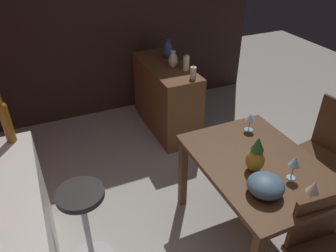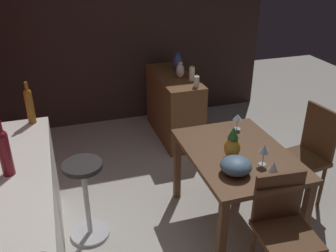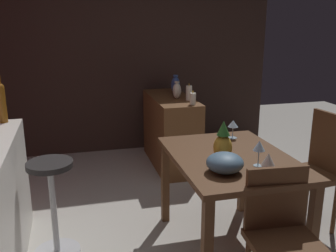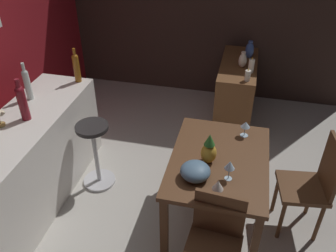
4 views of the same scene
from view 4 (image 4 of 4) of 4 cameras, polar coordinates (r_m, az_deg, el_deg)
ground_plane at (r=3.55m, az=1.38°, el=-14.01°), size 9.00×9.00×0.00m
wall_side_right at (r=5.09m, az=4.45°, el=19.03°), size 0.10×4.40×2.60m
dining_table at (r=3.09m, az=8.09°, el=-6.66°), size 1.11×0.81×0.74m
kitchen_counter at (r=3.59m, az=-22.07°, el=-6.47°), size 2.10×0.60×0.90m
sideboard_cabinet at (r=4.69m, az=10.76°, el=5.29°), size 1.10×0.44×0.82m
chair_near_window at (r=2.78m, az=7.43°, el=-17.92°), size 0.43×0.43×0.85m
chair_by_doorway at (r=3.32m, az=22.07°, el=-8.57°), size 0.45×0.45×0.97m
bar_stool at (r=3.69m, az=-11.52°, el=-4.30°), size 0.34×0.34×0.73m
wine_glass_left at (r=2.60m, az=8.01°, el=-9.42°), size 0.08×0.08×0.18m
wine_glass_right at (r=2.77m, az=9.87°, el=-6.25°), size 0.08×0.08×0.18m
wine_glass_center at (r=3.27m, az=12.31°, el=0.14°), size 0.08×0.08×0.15m
pineapple_centerpiece at (r=2.92m, az=6.56°, el=-3.88°), size 0.13×0.13×0.28m
fruit_bowl at (r=2.79m, az=4.39°, el=-7.23°), size 0.24×0.24×0.13m
wine_bottle_ruby at (r=3.35m, az=-22.32°, el=3.71°), size 0.08×0.08×0.40m
wine_bottle_clear at (r=3.68m, az=-21.64°, el=6.44°), size 0.06×0.06×0.38m
wine_bottle_amber at (r=3.87m, az=-14.47°, el=9.20°), size 0.07×0.07×0.37m
pillar_candle_tall at (r=4.27m, az=13.19°, el=9.34°), size 0.07×0.07×0.19m
pillar_candle_short at (r=4.08m, az=12.63°, el=7.88°), size 0.06×0.06×0.15m
vase_ceramic_blue at (r=4.63m, az=12.93°, el=11.75°), size 0.11×0.11×0.22m
vase_ceramic_ivory at (r=4.37m, az=11.88°, el=10.27°), size 0.10×0.10×0.20m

